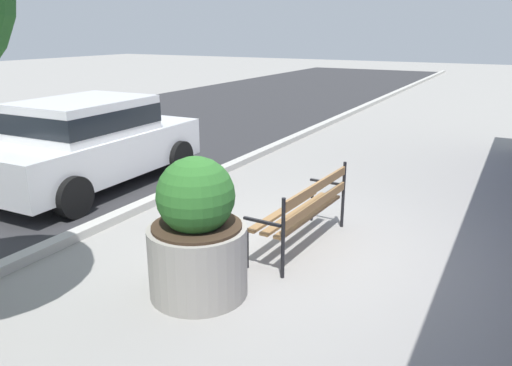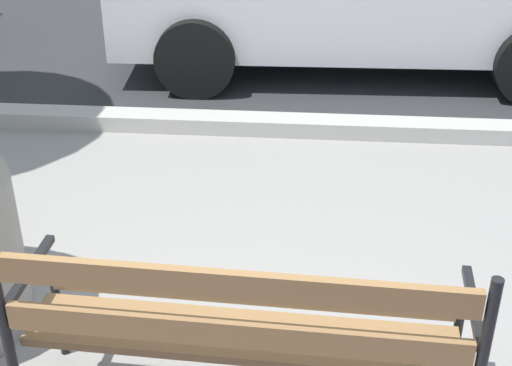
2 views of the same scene
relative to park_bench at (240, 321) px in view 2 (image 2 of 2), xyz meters
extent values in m
cube|color=#B2AFA8|center=(-0.15, 2.76, -0.48)|extent=(60.00, 0.20, 0.12)
cube|color=olive|center=(0.00, -0.07, -0.09)|extent=(1.70, 0.19, 0.04)
cube|color=olive|center=(0.01, 0.11, -0.09)|extent=(1.70, 0.19, 0.04)
cube|color=olive|center=(0.01, 0.29, -0.09)|extent=(1.70, 0.19, 0.04)
cube|color=olive|center=(-0.01, -0.16, 0.08)|extent=(1.70, 0.12, 0.11)
cube|color=olive|center=(-0.01, -0.16, 0.30)|extent=(1.70, 0.12, 0.11)
cylinder|color=black|center=(-0.86, 0.35, -0.32)|extent=(0.04, 0.04, 0.45)
cylinder|color=black|center=(-0.89, -0.12, -0.07)|extent=(0.04, 0.04, 0.95)
cube|color=black|center=(-0.87, 0.15, 0.08)|extent=(0.06, 0.48, 0.03)
cylinder|color=black|center=(0.89, 0.27, -0.32)|extent=(0.04, 0.04, 0.45)
cube|color=black|center=(0.88, 0.07, 0.08)|extent=(0.06, 0.48, 0.03)
cylinder|color=black|center=(1.93, 5.18, -0.22)|extent=(0.65, 0.24, 0.64)
cylinder|color=black|center=(-0.69, 3.40, -0.22)|extent=(0.65, 0.24, 0.64)
camera|label=1|loc=(-5.39, -2.24, 2.12)|focal=34.42mm
camera|label=2|loc=(0.23, -2.24, 1.91)|focal=52.92mm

